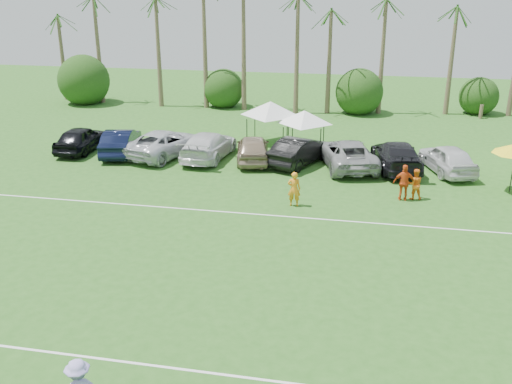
# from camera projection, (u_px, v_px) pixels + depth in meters

# --- Properties ---
(field_lines) EXTENTS (80.00, 12.10, 0.01)m
(field_lines) POSITION_uv_depth(u_px,v_px,m) (181.00, 268.00, 22.43)
(field_lines) COLOR white
(field_lines) RESTS_ON ground
(palm_tree_0) EXTENTS (2.40, 2.40, 8.90)m
(palm_tree_0) POSITION_uv_depth(u_px,v_px,m) (49.00, 19.00, 51.49)
(palm_tree_0) COLOR brown
(palm_tree_0) RESTS_ON ground
(palm_tree_1) EXTENTS (2.40, 2.40, 9.90)m
(palm_tree_1) POSITION_uv_depth(u_px,v_px,m) (100.00, 9.00, 50.27)
(palm_tree_1) COLOR brown
(palm_tree_1) RESTS_ON ground
(palm_tree_4) EXTENTS (2.40, 2.40, 8.90)m
(palm_tree_4) POSITION_uv_depth(u_px,v_px,m) (244.00, 21.00, 48.20)
(palm_tree_4) COLOR brown
(palm_tree_4) RESTS_ON ground
(palm_tree_5) EXTENTS (2.40, 2.40, 9.90)m
(palm_tree_5) POSITION_uv_depth(u_px,v_px,m) (291.00, 11.00, 47.16)
(palm_tree_5) COLOR brown
(palm_tree_5) RESTS_ON ground
(palm_tree_6) EXTENTS (2.40, 2.40, 10.90)m
(palm_tree_6) POSITION_uv_depth(u_px,v_px,m) (340.00, 0.00, 46.14)
(palm_tree_6) COLOR brown
(palm_tree_6) RESTS_ON ground
(palm_tree_8) EXTENTS (2.40, 2.40, 8.90)m
(palm_tree_8) POSITION_uv_depth(u_px,v_px,m) (453.00, 24.00, 45.09)
(palm_tree_8) COLOR brown
(palm_tree_8) RESTS_ON ground
(bush_tree_0) EXTENTS (4.00, 4.00, 4.00)m
(bush_tree_0) POSITION_uv_depth(u_px,v_px,m) (92.00, 81.00, 53.82)
(bush_tree_0) COLOR brown
(bush_tree_0) RESTS_ON ground
(bush_tree_1) EXTENTS (4.00, 4.00, 4.00)m
(bush_tree_1) POSITION_uv_depth(u_px,v_px,m) (225.00, 86.00, 51.44)
(bush_tree_1) COLOR brown
(bush_tree_1) RESTS_ON ground
(bush_tree_2) EXTENTS (4.00, 4.00, 4.00)m
(bush_tree_2) POSITION_uv_depth(u_px,v_px,m) (359.00, 90.00, 49.25)
(bush_tree_2) COLOR brown
(bush_tree_2) RESTS_ON ground
(bush_tree_3) EXTENTS (4.00, 4.00, 4.00)m
(bush_tree_3) POSITION_uv_depth(u_px,v_px,m) (481.00, 95.00, 47.42)
(bush_tree_3) COLOR brown
(bush_tree_3) RESTS_ON ground
(sideline_player_a) EXTENTS (0.68, 0.47, 1.79)m
(sideline_player_a) POSITION_uv_depth(u_px,v_px,m) (294.00, 189.00, 28.40)
(sideline_player_a) COLOR orange
(sideline_player_a) RESTS_ON ground
(sideline_player_b) EXTENTS (0.88, 0.73, 1.63)m
(sideline_player_b) POSITION_uv_depth(u_px,v_px,m) (415.00, 184.00, 29.32)
(sideline_player_b) COLOR orange
(sideline_player_b) RESTS_ON ground
(sideline_player_c) EXTENTS (1.13, 0.51, 1.90)m
(sideline_player_c) POSITION_uv_depth(u_px,v_px,m) (404.00, 183.00, 29.11)
(sideline_player_c) COLOR #D24917
(sideline_player_c) RESTS_ON ground
(canopy_tent_left) EXTENTS (4.24, 4.24, 3.43)m
(canopy_tent_left) POSITION_uv_depth(u_px,v_px,m) (271.00, 101.00, 38.89)
(canopy_tent_left) COLOR black
(canopy_tent_left) RESTS_ON ground
(canopy_tent_right) EXTENTS (3.81, 3.81, 3.08)m
(canopy_tent_right) POSITION_uv_depth(u_px,v_px,m) (305.00, 111.00, 37.53)
(canopy_tent_right) COLOR black
(canopy_tent_right) RESTS_ON ground
(parked_car_0) EXTENTS (2.14, 5.01, 1.69)m
(parked_car_0) POSITION_uv_depth(u_px,v_px,m) (81.00, 139.00, 37.70)
(parked_car_0) COLOR black
(parked_car_0) RESTS_ON ground
(parked_car_1) EXTENTS (2.79, 5.38, 1.69)m
(parked_car_1) POSITION_uv_depth(u_px,v_px,m) (121.00, 142.00, 36.99)
(parked_car_1) COLOR black
(parked_car_1) RESTS_ON ground
(parked_car_2) EXTENTS (4.45, 6.63, 1.69)m
(parked_car_2) POSITION_uv_depth(u_px,v_px,m) (165.00, 143.00, 36.69)
(parked_car_2) COLOR silver
(parked_car_2) RESTS_ON ground
(parked_car_3) EXTENTS (2.77, 5.97, 1.69)m
(parked_car_3) POSITION_uv_depth(u_px,v_px,m) (208.00, 145.00, 36.17)
(parked_car_3) COLOR silver
(parked_car_3) RESTS_ON ground
(parked_car_4) EXTENTS (2.98, 5.26, 1.69)m
(parked_car_4) POSITION_uv_depth(u_px,v_px,m) (253.00, 148.00, 35.54)
(parked_car_4) COLOR gray
(parked_car_4) RESTS_ON ground
(parked_car_5) EXTENTS (3.60, 5.42, 1.69)m
(parked_car_5) POSITION_uv_depth(u_px,v_px,m) (299.00, 151.00, 35.02)
(parked_car_5) COLOR black
(parked_car_5) RESTS_ON ground
(parked_car_6) EXTENTS (4.31, 6.60, 1.69)m
(parked_car_6) POSITION_uv_depth(u_px,v_px,m) (347.00, 154.00, 34.45)
(parked_car_6) COLOR gray
(parked_car_6) RESTS_ON ground
(parked_car_7) EXTENTS (3.30, 6.13, 1.69)m
(parked_car_7) POSITION_uv_depth(u_px,v_px,m) (396.00, 155.00, 34.07)
(parked_car_7) COLOR black
(parked_car_7) RESTS_ON ground
(parked_car_8) EXTENTS (3.41, 5.33, 1.69)m
(parked_car_8) POSITION_uv_depth(u_px,v_px,m) (447.00, 159.00, 33.47)
(parked_car_8) COLOR silver
(parked_car_8) RESTS_ON ground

